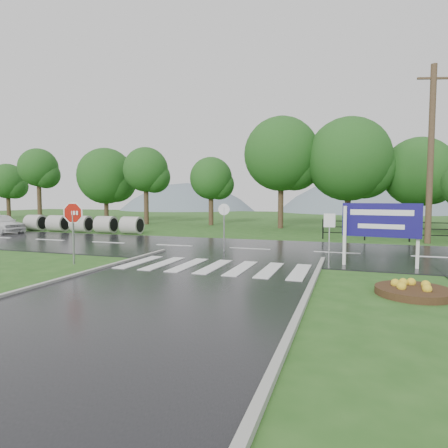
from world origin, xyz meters
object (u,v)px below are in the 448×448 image
(stop_sign, at_px, (73,218))
(estate_billboard, at_px, (381,224))
(car_white, at_px, (1,233))
(culvert_pipes, at_px, (81,224))

(stop_sign, distance_m, estate_billboard, 11.17)
(car_white, bearing_deg, stop_sign, -109.58)
(culvert_pipes, distance_m, car_white, 5.47)
(estate_billboard, bearing_deg, culvert_pipes, 157.55)
(estate_billboard, xyz_separation_m, car_white, (-24.27, 5.53, -1.58))
(culvert_pipes, relative_size, car_white, 2.38)
(culvert_pipes, distance_m, stop_sign, 13.99)
(stop_sign, bearing_deg, estate_billboard, 15.03)
(culvert_pipes, height_order, car_white, culvert_pipes)
(estate_billboard, distance_m, car_white, 24.94)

